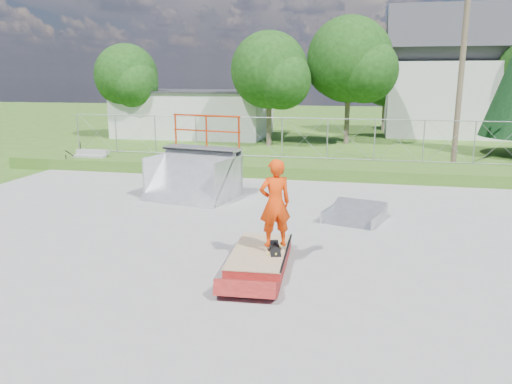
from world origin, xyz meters
TOP-DOWN VIEW (x-y plane):
  - ground at (0.00, 0.00)m, footprint 120.00×120.00m
  - concrete_pad at (0.00, 0.00)m, footprint 20.00×16.00m
  - grass_berm at (0.00, 9.50)m, footprint 24.00×3.00m
  - grind_box at (1.42, -1.22)m, footprint 1.31×2.49m
  - quarter_pipe at (-2.10, 4.34)m, footprint 3.16×2.83m
  - flat_bank_ramp at (3.37, 2.70)m, footprint 1.89×1.95m
  - skateboard at (1.74, -1.17)m, footprint 0.42×0.82m
  - skater at (1.74, -1.17)m, footprint 0.82×0.72m
  - concrete_stairs at (-8.50, 8.70)m, footprint 1.50×1.60m
  - chain_link_fence at (0.00, 10.50)m, footprint 20.00×0.06m
  - utility_building_flat at (-8.00, 22.00)m, footprint 10.00×6.00m
  - gable_house at (9.00, 26.00)m, footprint 8.40×6.08m
  - utility_pole at (7.50, 12.00)m, footprint 0.24×0.24m
  - tree_left_near at (-1.75, 17.83)m, footprint 4.76×4.48m
  - tree_center at (2.78, 19.81)m, footprint 5.44×5.12m
  - tree_left_far at (-11.77, 19.85)m, footprint 4.42×4.16m
  - tree_back_mid at (5.21, 27.86)m, footprint 4.08×3.84m

SIDE VIEW (x-z plane):
  - ground at x=0.00m, z-range 0.00..0.00m
  - concrete_pad at x=0.00m, z-range 0.00..0.04m
  - grind_box at x=1.42m, z-range 0.00..0.36m
  - flat_bank_ramp at x=3.37m, z-range 0.00..0.46m
  - grass_berm at x=0.00m, z-range 0.00..0.50m
  - concrete_stairs at x=-8.50m, z-range 0.00..0.80m
  - skateboard at x=1.74m, z-range 0.34..0.47m
  - skater at x=1.74m, z-range 0.40..2.31m
  - quarter_pipe at x=-2.10m, z-range 0.00..2.75m
  - chain_link_fence at x=0.00m, z-range 0.50..2.30m
  - utility_building_flat at x=-8.00m, z-range 0.00..3.00m
  - tree_back_mid at x=5.21m, z-range 0.78..6.48m
  - gable_house at x=9.00m, z-range -0.63..8.31m
  - tree_left_far at x=-11.77m, z-range 0.85..7.02m
  - utility_pole at x=7.50m, z-range 0.00..8.00m
  - tree_left_near at x=-1.75m, z-range 0.91..7.56m
  - tree_center at x=2.78m, z-range 1.05..8.65m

